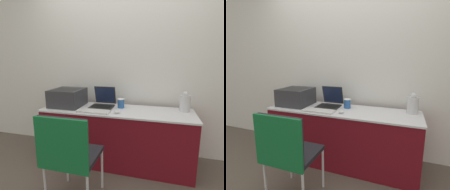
# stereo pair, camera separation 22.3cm
# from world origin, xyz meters

# --- Properties ---
(ground_plane) EXTENTS (14.00, 14.00, 0.00)m
(ground_plane) POSITION_xyz_m (0.00, 0.00, 0.00)
(ground_plane) COLOR brown
(wall_back) EXTENTS (8.00, 0.05, 2.60)m
(wall_back) POSITION_xyz_m (0.00, 0.69, 1.30)
(wall_back) COLOR silver
(wall_back) RESTS_ON ground_plane
(table) EXTENTS (1.91, 0.58, 0.72)m
(table) POSITION_xyz_m (0.00, 0.28, 0.36)
(table) COLOR maroon
(table) RESTS_ON ground_plane
(printer) EXTENTS (0.41, 0.42, 0.23)m
(printer) POSITION_xyz_m (-0.69, 0.29, 0.85)
(printer) COLOR #333338
(printer) RESTS_ON table
(laptop_left) EXTENTS (0.30, 0.33, 0.26)m
(laptop_left) POSITION_xyz_m (-0.21, 0.38, 0.78)
(laptop_left) COLOR black
(laptop_left) RESTS_ON table
(external_keyboard) EXTENTS (0.40, 0.16, 0.02)m
(external_keyboard) POSITION_xyz_m (-0.24, 0.10, 0.73)
(external_keyboard) COLOR silver
(external_keyboard) RESTS_ON table
(coffee_cup) EXTENTS (0.09, 0.09, 0.12)m
(coffee_cup) POSITION_xyz_m (0.04, 0.37, 0.79)
(coffee_cup) COLOR #285699
(coffee_cup) RESTS_ON table
(mouse) EXTENTS (0.07, 0.05, 0.04)m
(mouse) POSITION_xyz_m (0.05, 0.12, 0.74)
(mouse) COLOR silver
(mouse) RESTS_ON table
(metal_pitcher) EXTENTS (0.13, 0.13, 0.25)m
(metal_pitcher) POSITION_xyz_m (0.83, 0.43, 0.83)
(metal_pitcher) COLOR silver
(metal_pitcher) RESTS_ON table
(chair) EXTENTS (0.47, 0.45, 0.90)m
(chair) POSITION_xyz_m (-0.23, -0.56, 0.57)
(chair) COLOR black
(chair) RESTS_ON ground_plane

